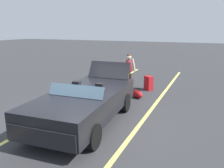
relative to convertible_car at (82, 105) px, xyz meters
name	(u,v)px	position (x,y,z in m)	size (l,w,h in m)	color
ground_plane	(86,122)	(-0.20, -0.01, -0.59)	(80.00, 80.00, 0.00)	#333335
lot_line_near	(52,116)	(-0.20, -1.22, -0.59)	(18.00, 0.12, 0.01)	#EAE066
lot_line_mid	(135,131)	(-0.20, 1.48, -0.59)	(18.00, 0.12, 0.01)	#EAE066
convertible_car	(82,105)	(0.00, 0.00, 0.00)	(4.32, 2.04, 1.50)	black
suitcase_large_black	(113,79)	(-4.31, -0.90, -0.22)	(0.43, 0.55, 0.74)	#2D2319
suitcase_medium_bright	(149,83)	(-4.42, 0.75, -0.28)	(0.45, 0.46, 0.62)	red
suitcase_small_carryon	(125,83)	(-4.30, -0.30, -0.34)	(0.39, 0.37, 0.50)	red
duffel_bag	(137,94)	(-3.12, 0.63, -0.43)	(0.64, 0.68, 0.34)	red
traveler_person	(129,71)	(-3.66, 0.07, 0.34)	(0.33, 0.59, 1.65)	#4C3F2D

